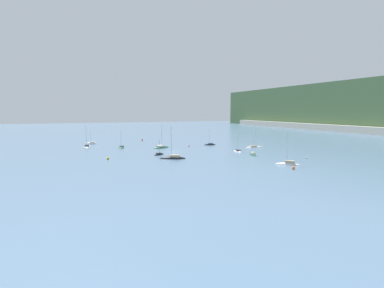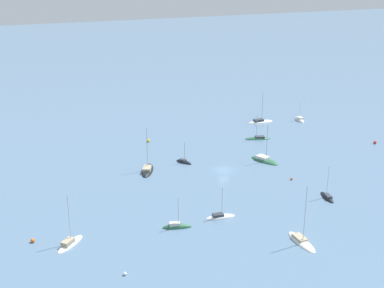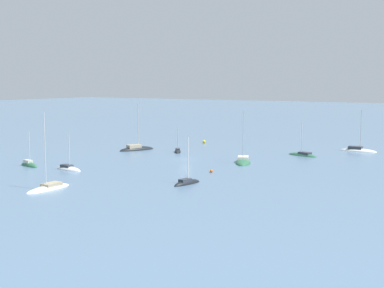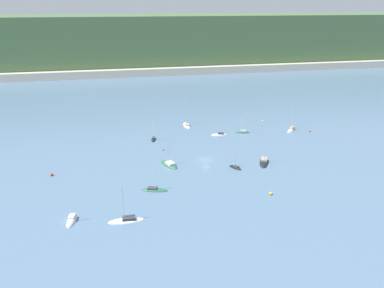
% 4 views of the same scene
% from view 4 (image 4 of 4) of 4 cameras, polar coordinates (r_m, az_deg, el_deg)
% --- Properties ---
extents(ground_plane, '(600.00, 600.00, 0.00)m').
position_cam_4_polar(ground_plane, '(118.02, 2.09, -2.43)').
color(ground_plane, slate).
extents(hillside_ridge, '(450.53, 70.56, 37.99)m').
position_cam_4_polar(hillside_ridge, '(293.91, -7.14, 15.24)').
color(hillside_ridge, '#4C6B42').
rests_on(hillside_ridge, ground_plane).
extents(shore_town_strip, '(382.95, 6.00, 5.01)m').
position_cam_4_polar(shore_town_strip, '(257.81, -6.13, 10.82)').
color(shore_town_strip, beige).
rests_on(shore_town_strip, ground_plane).
extents(sailboat_0, '(6.27, 6.26, 10.18)m').
position_cam_4_polar(sailboat_0, '(150.35, 14.91, 2.11)').
color(sailboat_0, white).
rests_on(sailboat_0, ground_plane).
extents(sailboat_1, '(5.89, 8.46, 10.69)m').
position_cam_4_polar(sailboat_1, '(114.32, -3.50, -3.19)').
color(sailboat_1, '#2D6647').
rests_on(sailboat_1, ground_plane).
extents(sailboat_2, '(7.38, 4.08, 7.76)m').
position_cam_4_polar(sailboat_2, '(99.84, -5.74, -7.01)').
color(sailboat_2, '#2D6647').
rests_on(sailboat_2, ground_plane).
extents(sailboat_3, '(6.14, 2.40, 7.22)m').
position_cam_4_polar(sailboat_3, '(140.25, 4.18, 1.40)').
color(sailboat_3, silver).
rests_on(sailboat_3, ground_plane).
extents(sailboat_4, '(8.18, 2.61, 9.76)m').
position_cam_4_polar(sailboat_4, '(87.78, -9.96, -11.43)').
color(sailboat_4, white).
rests_on(sailboat_4, ground_plane).
extents(sailboat_5, '(5.70, 2.85, 7.13)m').
position_cam_4_polar(sailboat_5, '(143.60, 7.65, 1.74)').
color(sailboat_5, '#2D6647').
rests_on(sailboat_5, ground_plane).
extents(sailboat_6, '(2.34, 8.05, 11.73)m').
position_cam_4_polar(sailboat_6, '(150.77, -0.82, 2.86)').
color(sailboat_6, white).
rests_on(sailboat_6, ground_plane).
extents(sailboat_7, '(3.60, 4.60, 6.07)m').
position_cam_4_polar(sailboat_7, '(112.91, 6.61, -3.63)').
color(sailboat_7, black).
rests_on(sailboat_7, ground_plane).
extents(sailboat_8, '(5.82, 8.78, 11.38)m').
position_cam_4_polar(sailboat_8, '(117.86, 10.90, -2.78)').
color(sailboat_8, black).
rests_on(sailboat_8, ground_plane).
extents(sailboat_9, '(2.85, 6.03, 7.40)m').
position_cam_4_polar(sailboat_9, '(90.75, -17.86, -11.06)').
color(sailboat_9, silver).
rests_on(sailboat_9, ground_plane).
extents(sailboat_10, '(2.37, 5.72, 7.85)m').
position_cam_4_polar(sailboat_10, '(135.77, -5.88, 0.69)').
color(sailboat_10, black).
rests_on(sailboat_10, ground_plane).
extents(mooring_buoy_0, '(0.80, 0.80, 0.80)m').
position_cam_4_polar(mooring_buoy_0, '(99.18, 11.91, -7.38)').
color(mooring_buoy_0, yellow).
rests_on(mooring_buoy_0, ground_plane).
extents(mooring_buoy_1, '(0.82, 0.82, 0.82)m').
position_cam_4_polar(mooring_buoy_1, '(114.40, -20.60, -4.38)').
color(mooring_buoy_1, red).
rests_on(mooring_buoy_1, ground_plane).
extents(mooring_buoy_2, '(0.54, 0.54, 0.54)m').
position_cam_4_polar(mooring_buoy_2, '(125.71, -4.43, -0.85)').
color(mooring_buoy_2, orange).
rests_on(mooring_buoy_2, ground_plane).
extents(mooring_buoy_3, '(0.76, 0.76, 0.76)m').
position_cam_4_polar(mooring_buoy_3, '(150.38, 17.51, 1.93)').
color(mooring_buoy_3, orange).
rests_on(mooring_buoy_3, ground_plane).
extents(mooring_buoy_4, '(0.58, 0.58, 0.58)m').
position_cam_4_polar(mooring_buoy_4, '(158.59, 10.72, 3.47)').
color(mooring_buoy_4, white).
rests_on(mooring_buoy_4, ground_plane).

